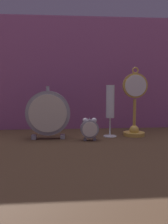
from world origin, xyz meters
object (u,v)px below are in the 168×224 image
object	(u,v)px
mantel_clock_silver	(48,113)
pocket_watch_on_stand	(135,108)
alarm_clock_twin_bell	(90,128)
champagne_flute	(110,106)

from	to	relation	value
mantel_clock_silver	pocket_watch_on_stand	bearing A→B (deg)	5.63
pocket_watch_on_stand	alarm_clock_twin_bell	distance (m)	0.25
alarm_clock_twin_bell	champagne_flute	xyz separation A→B (m)	(0.10, 0.08, 0.09)
pocket_watch_on_stand	alarm_clock_twin_bell	xyz separation A→B (m)	(-0.22, -0.09, -0.07)
pocket_watch_on_stand	champagne_flute	world-z (taller)	pocket_watch_on_stand
alarm_clock_twin_bell	pocket_watch_on_stand	bearing A→B (deg)	21.72
pocket_watch_on_stand	mantel_clock_silver	size ratio (longest dim) A/B	1.37
pocket_watch_on_stand	champagne_flute	xyz separation A→B (m)	(-0.12, -0.01, 0.01)
pocket_watch_on_stand	alarm_clock_twin_bell	bearing A→B (deg)	-158.28
alarm_clock_twin_bell	mantel_clock_silver	bearing A→B (deg)	164.64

